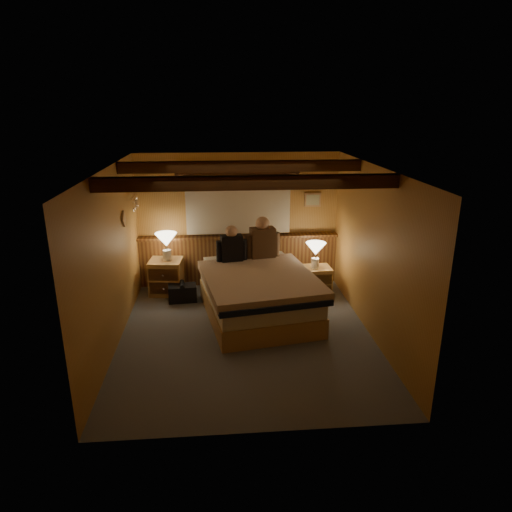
{
  "coord_description": "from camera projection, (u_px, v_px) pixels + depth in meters",
  "views": [
    {
      "loc": [
        -0.36,
        -5.93,
        3.17
      ],
      "look_at": [
        0.18,
        0.4,
        1.07
      ],
      "focal_mm": 32.0,
      "sensor_mm": 36.0,
      "label": 1
    }
  ],
  "objects": [
    {
      "name": "floor",
      "position": [
        246.0,
        334.0,
        6.64
      ],
      "size": [
        4.2,
        4.2,
        0.0
      ],
      "primitive_type": "plane",
      "color": "slate",
      "rests_on": "ground"
    },
    {
      "name": "duffel_bag",
      "position": [
        182.0,
        293.0,
        7.74
      ],
      "size": [
        0.49,
        0.32,
        0.34
      ],
      "rotation": [
        0.0,
        0.0,
        0.1
      ],
      "color": "black",
      "rests_on": "floor"
    },
    {
      "name": "curtain_window",
      "position": [
        238.0,
        203.0,
        8.08
      ],
      "size": [
        2.18,
        0.09,
        1.11
      ],
      "color": "#422810",
      "rests_on": "wall_back"
    },
    {
      "name": "nightstand_right",
      "position": [
        317.0,
        281.0,
        7.96
      ],
      "size": [
        0.48,
        0.43,
        0.51
      ],
      "rotation": [
        0.0,
        0.0,
        0.04
      ],
      "color": "tan",
      "rests_on": "floor"
    },
    {
      "name": "wainscot",
      "position": [
        239.0,
        258.0,
        8.41
      ],
      "size": [
        3.6,
        0.23,
        0.94
      ],
      "color": "brown",
      "rests_on": "wall_back"
    },
    {
      "name": "coat_rail",
      "position": [
        135.0,
        202.0,
        7.46
      ],
      "size": [
        0.05,
        0.55,
        0.24
      ],
      "color": "white",
      "rests_on": "wall_left"
    },
    {
      "name": "wall_right",
      "position": [
        373.0,
        253.0,
        6.4
      ],
      "size": [
        0.0,
        4.2,
        4.2
      ],
      "primitive_type": "plane",
      "rotation": [
        1.57,
        0.0,
        -1.57
      ],
      "color": "#B68541",
      "rests_on": "floor"
    },
    {
      "name": "lamp_left",
      "position": [
        166.0,
        241.0,
        7.81
      ],
      "size": [
        0.37,
        0.37,
        0.49
      ],
      "color": "silver",
      "rests_on": "nightstand_left"
    },
    {
      "name": "wall_back",
      "position": [
        238.0,
        220.0,
        8.24
      ],
      "size": [
        3.6,
        0.0,
        3.6
      ],
      "primitive_type": "plane",
      "rotation": [
        1.57,
        0.0,
        0.0
      ],
      "color": "#B68541",
      "rests_on": "floor"
    },
    {
      "name": "ceiling_beams",
      "position": [
        244.0,
        174.0,
        6.05
      ],
      "size": [
        3.6,
        1.65,
        0.16
      ],
      "color": "#422810",
      "rests_on": "ceiling"
    },
    {
      "name": "person_right",
      "position": [
        263.0,
        240.0,
        7.68
      ],
      "size": [
        0.59,
        0.3,
        0.73
      ],
      "rotation": [
        0.0,
        0.0,
        0.16
      ],
      "color": "#472F1C",
      "rests_on": "bed"
    },
    {
      "name": "framed_print",
      "position": [
        313.0,
        200.0,
        8.22
      ],
      "size": [
        0.3,
        0.04,
        0.25
      ],
      "color": "tan",
      "rests_on": "wall_back"
    },
    {
      "name": "ceiling",
      "position": [
        245.0,
        168.0,
        5.88
      ],
      "size": [
        4.2,
        4.2,
        0.0
      ],
      "primitive_type": "plane",
      "rotation": [
        3.14,
        0.0,
        0.0
      ],
      "color": "#DCA552",
      "rests_on": "wall_back"
    },
    {
      "name": "bed",
      "position": [
        258.0,
        294.0,
        7.11
      ],
      "size": [
        1.93,
        2.34,
        0.72
      ],
      "rotation": [
        0.0,
        0.0,
        0.17
      ],
      "color": "tan",
      "rests_on": "floor"
    },
    {
      "name": "lamp_right",
      "position": [
        316.0,
        250.0,
        7.76
      ],
      "size": [
        0.34,
        0.34,
        0.45
      ],
      "color": "silver",
      "rests_on": "nightstand_right"
    },
    {
      "name": "wall_front",
      "position": [
        260.0,
        327.0,
        4.27
      ],
      "size": [
        3.6,
        0.0,
        3.6
      ],
      "primitive_type": "plane",
      "rotation": [
        -1.57,
        0.0,
        0.0
      ],
      "color": "#B68541",
      "rests_on": "floor"
    },
    {
      "name": "person_left",
      "position": [
        232.0,
        246.0,
        7.52
      ],
      "size": [
        0.51,
        0.25,
        0.63
      ],
      "rotation": [
        0.0,
        0.0,
        0.14
      ],
      "color": "black",
      "rests_on": "bed"
    },
    {
      "name": "wall_left",
      "position": [
        112.0,
        260.0,
        6.11
      ],
      "size": [
        0.0,
        4.2,
        4.2
      ],
      "primitive_type": "plane",
      "rotation": [
        1.57,
        0.0,
        1.57
      ],
      "color": "#B68541",
      "rests_on": "floor"
    },
    {
      "name": "nightstand_left",
      "position": [
        166.0,
        277.0,
        8.02
      ],
      "size": [
        0.6,
        0.55,
        0.61
      ],
      "rotation": [
        0.0,
        0.0,
        -0.1
      ],
      "color": "tan",
      "rests_on": "floor"
    }
  ]
}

